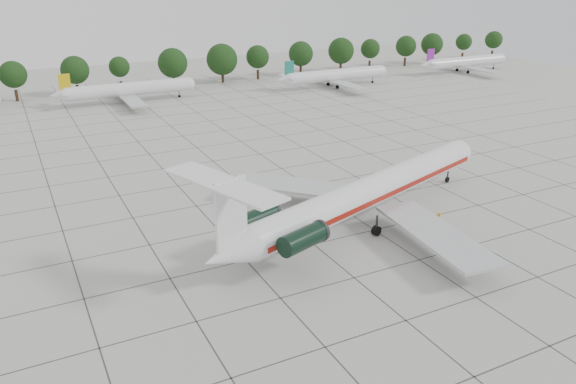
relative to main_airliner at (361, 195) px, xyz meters
name	(u,v)px	position (x,y,z in m)	size (l,w,h in m)	color
ground	(281,217)	(-7.15, 6.25, -3.87)	(260.00, 260.00, 0.00)	#B4B4AD
apron_joints	(235,179)	(-7.15, 21.25, -3.86)	(170.00, 170.00, 0.02)	#383838
main_airliner	(361,195)	(0.00, 0.00, 0.00)	(45.59, 34.76, 10.95)	silver
ground_crew	(438,221)	(7.59, -4.72, -2.86)	(0.73, 0.48, 2.01)	#ECA10D
bg_airliner_c	(129,89)	(-9.47, 78.25, -0.96)	(28.24, 27.20, 7.40)	silver
bg_airliner_d	(336,75)	(41.13, 72.53, -0.96)	(28.24, 27.20, 7.40)	silver
bg_airliner_e	(466,62)	(86.29, 74.36, -0.96)	(28.24, 27.20, 7.40)	silver
tree_line	(75,70)	(-18.83, 91.25, 2.11)	(249.86, 8.44, 10.22)	#332114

